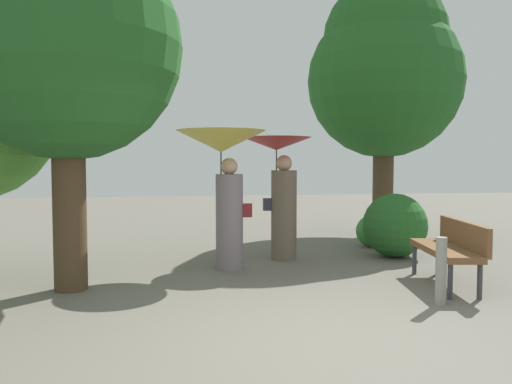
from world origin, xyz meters
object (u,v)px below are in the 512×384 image
person_right (280,178)px  tree_near_right (385,68)px  person_left (224,165)px  park_bench (451,246)px  path_marker_post (441,271)px  tree_near_left (66,24)px

person_right → tree_near_right: bearing=-43.6°
tree_near_right → person_right: bearing=-139.0°
person_left → person_right: bearing=-52.3°
park_bench → path_marker_post: 1.01m
person_right → park_bench: size_ratio=1.27×
person_left → person_right: 1.18m
person_left → person_right: size_ratio=1.03×
path_marker_post → park_bench: bearing=54.2°
park_bench → tree_near_left: bearing=-87.1°
tree_near_left → person_right: bearing=27.6°
park_bench → tree_near_right: 5.61m
park_bench → path_marker_post: (-0.58, -0.81, -0.13)m
park_bench → tree_near_left: tree_near_left is taller
person_right → tree_near_left: size_ratio=0.40×
park_bench → person_right: bearing=-130.2°
tree_near_left → tree_near_right: size_ratio=0.89×
person_left → tree_near_left: tree_near_left is taller
tree_near_left → path_marker_post: bearing=-18.1°
person_left → park_bench: (2.77, -1.49, -1.03)m
person_left → tree_near_right: (3.80, 3.07, 2.08)m
tree_near_right → path_marker_post: size_ratio=7.33×
person_left → tree_near_left: (-2.00, -0.94, 1.71)m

